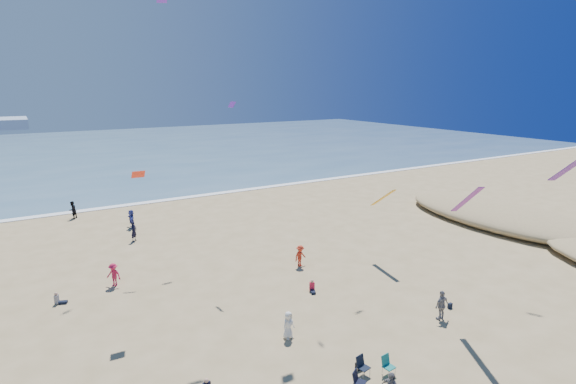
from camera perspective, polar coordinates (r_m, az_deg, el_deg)
ocean at (r=105.35m, az=-26.29°, el=4.42°), size 220.00×100.00×0.06m
surf_line at (r=56.47m, az=-21.59°, el=-1.81°), size 220.00×1.20×0.08m
standing_flyers at (r=29.94m, az=-5.16°, el=-12.47°), size 25.99×46.89×1.89m
seated_group at (r=22.68m, az=-2.32°, el=-23.15°), size 16.29×29.70×0.84m
chair_cluster at (r=23.62m, az=10.51°, el=-21.48°), size 2.74×1.57×1.00m
black_backpack at (r=24.41m, az=8.95°, el=-21.01°), size 0.30×0.22×0.38m
navy_bag at (r=31.42m, az=19.88°, el=-13.42°), size 0.28×0.18×0.34m
kites_aloft at (r=28.85m, az=5.16°, el=15.23°), size 47.85×35.84×30.97m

